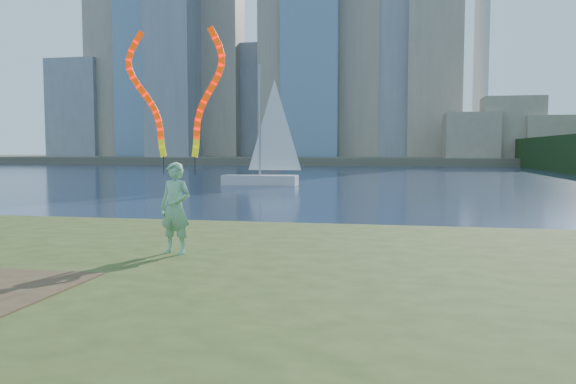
# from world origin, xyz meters

# --- Properties ---
(ground) EXTENTS (320.00, 320.00, 0.00)m
(ground) POSITION_xyz_m (0.00, 0.00, 0.00)
(ground) COLOR #17233A
(ground) RESTS_ON ground
(grassy_knoll) EXTENTS (20.00, 18.00, 0.80)m
(grassy_knoll) POSITION_xyz_m (0.00, -2.30, 0.34)
(grassy_knoll) COLOR #364518
(grassy_knoll) RESTS_ON ground
(far_shore) EXTENTS (320.00, 40.00, 1.20)m
(far_shore) POSITION_xyz_m (0.00, 95.00, 0.60)
(far_shore) COLOR brown
(far_shore) RESTS_ON ground
(woman_with_ribbons) EXTENTS (1.95, 0.51, 3.86)m
(woman_with_ribbons) POSITION_xyz_m (-0.23, -0.08, 2.25)
(woman_with_ribbons) COLOR #127932
(woman_with_ribbons) RESTS_ON grassy_knoll
(sailboat) EXTENTS (5.52, 1.76, 8.37)m
(sailboat) POSITION_xyz_m (-5.96, 29.49, 1.44)
(sailboat) COLOR beige
(sailboat) RESTS_ON ground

